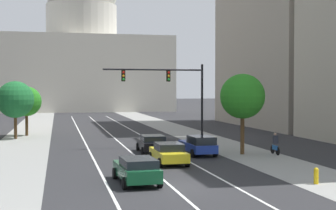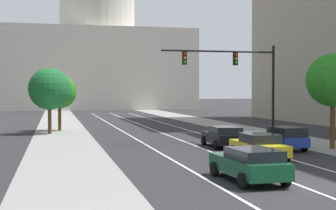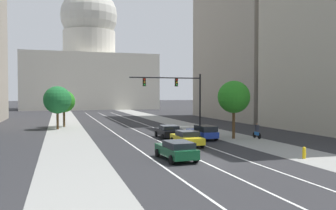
{
  "view_description": "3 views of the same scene",
  "coord_description": "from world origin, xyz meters",
  "px_view_note": "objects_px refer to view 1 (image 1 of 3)",
  "views": [
    {
      "loc": [
        -5.8,
        -24.98,
        5.12
      ],
      "look_at": [
        2.96,
        14.08,
        3.85
      ],
      "focal_mm": 52.73,
      "sensor_mm": 36.0,
      "label": 1
    },
    {
      "loc": [
        -9.66,
        -18.32,
        3.8
      ],
      "look_at": [
        -2.31,
        13.84,
        2.93
      ],
      "focal_mm": 53.36,
      "sensor_mm": 36.0,
      "label": 2
    },
    {
      "loc": [
        -9.97,
        -23.4,
        4.92
      ],
      "look_at": [
        2.8,
        17.79,
        3.56
      ],
      "focal_mm": 37.97,
      "sensor_mm": 36.0,
      "label": 3
    }
  ],
  "objects_px": {
    "car_black": "(152,143)",
    "car_blue": "(199,145)",
    "capitol_building": "(82,47)",
    "fire_hydrant": "(316,176)",
    "street_tree_near_left": "(15,100)",
    "traffic_signal_mast": "(172,87)",
    "street_tree_mid_left": "(26,102)",
    "car_yellow": "(169,153)",
    "cyclist": "(275,144)",
    "car_green": "(137,169)",
    "street_tree_near_right": "(243,97)"
  },
  "relations": [
    {
      "from": "car_black",
      "to": "car_blue",
      "type": "relative_size",
      "value": 0.94
    },
    {
      "from": "capitol_building",
      "to": "fire_hydrant",
      "type": "xyz_separation_m",
      "value": [
        7.79,
        -96.83,
        -14.86
      ]
    },
    {
      "from": "fire_hydrant",
      "to": "street_tree_near_left",
      "type": "relative_size",
      "value": 0.15
    },
    {
      "from": "car_black",
      "to": "car_blue",
      "type": "distance_m",
      "value": 3.93
    },
    {
      "from": "traffic_signal_mast",
      "to": "street_tree_mid_left",
      "type": "height_order",
      "value": "traffic_signal_mast"
    },
    {
      "from": "car_yellow",
      "to": "street_tree_near_left",
      "type": "distance_m",
      "value": 23.39
    },
    {
      "from": "car_yellow",
      "to": "car_blue",
      "type": "xyz_separation_m",
      "value": [
        3.27,
        3.88,
        0.06
      ]
    },
    {
      "from": "traffic_signal_mast",
      "to": "car_blue",
      "type": "bearing_deg",
      "value": -81.55
    },
    {
      "from": "cyclist",
      "to": "street_tree_near_left",
      "type": "height_order",
      "value": "street_tree_near_left"
    },
    {
      "from": "capitol_building",
      "to": "car_black",
      "type": "height_order",
      "value": "capitol_building"
    },
    {
      "from": "fire_hydrant",
      "to": "street_tree_near_left",
      "type": "bearing_deg",
      "value": 121.73
    },
    {
      "from": "street_tree_mid_left",
      "to": "fire_hydrant",
      "type": "bearing_deg",
      "value": -62.28
    },
    {
      "from": "car_green",
      "to": "street_tree_mid_left",
      "type": "xyz_separation_m",
      "value": [
        -7.52,
        29.93,
        3.01
      ]
    },
    {
      "from": "traffic_signal_mast",
      "to": "street_tree_mid_left",
      "type": "bearing_deg",
      "value": 133.47
    },
    {
      "from": "car_green",
      "to": "car_blue",
      "type": "height_order",
      "value": "car_blue"
    },
    {
      "from": "fire_hydrant",
      "to": "street_tree_near_left",
      "type": "xyz_separation_m",
      "value": [
        -17.86,
        28.88,
        3.6
      ]
    },
    {
      "from": "traffic_signal_mast",
      "to": "cyclist",
      "type": "height_order",
      "value": "traffic_signal_mast"
    },
    {
      "from": "fire_hydrant",
      "to": "cyclist",
      "type": "height_order",
      "value": "cyclist"
    },
    {
      "from": "traffic_signal_mast",
      "to": "fire_hydrant",
      "type": "xyz_separation_m",
      "value": [
        3.71,
        -18.29,
        -4.85
      ]
    },
    {
      "from": "car_yellow",
      "to": "car_green",
      "type": "bearing_deg",
      "value": 153.64
    },
    {
      "from": "traffic_signal_mast",
      "to": "street_tree_near_left",
      "type": "height_order",
      "value": "traffic_signal_mast"
    },
    {
      "from": "car_blue",
      "to": "capitol_building",
      "type": "bearing_deg",
      "value": 1.65
    },
    {
      "from": "capitol_building",
      "to": "car_yellow",
      "type": "height_order",
      "value": "capitol_building"
    },
    {
      "from": "capitol_building",
      "to": "fire_hydrant",
      "type": "distance_m",
      "value": 98.27
    },
    {
      "from": "capitol_building",
      "to": "car_blue",
      "type": "distance_m",
      "value": 85.45
    },
    {
      "from": "car_green",
      "to": "capitol_building",
      "type": "bearing_deg",
      "value": -3.58
    },
    {
      "from": "traffic_signal_mast",
      "to": "street_tree_mid_left",
      "type": "xyz_separation_m",
      "value": [
        -13.23,
        13.96,
        -1.53
      ]
    },
    {
      "from": "car_yellow",
      "to": "cyclist",
      "type": "height_order",
      "value": "cyclist"
    },
    {
      "from": "car_green",
      "to": "street_tree_near_left",
      "type": "relative_size",
      "value": 0.78
    },
    {
      "from": "street_tree_near_left",
      "to": "traffic_signal_mast",
      "type": "bearing_deg",
      "value": -36.82
    },
    {
      "from": "capitol_building",
      "to": "car_green",
      "type": "relative_size",
      "value": 8.93
    },
    {
      "from": "car_yellow",
      "to": "traffic_signal_mast",
      "type": "xyz_separation_m",
      "value": [
        2.45,
        9.4,
        4.56
      ]
    },
    {
      "from": "car_green",
      "to": "street_tree_near_left",
      "type": "xyz_separation_m",
      "value": [
        -8.44,
        26.56,
        3.29
      ]
    },
    {
      "from": "fire_hydrant",
      "to": "cyclist",
      "type": "bearing_deg",
      "value": 75.39
    },
    {
      "from": "car_green",
      "to": "cyclist",
      "type": "height_order",
      "value": "cyclist"
    },
    {
      "from": "car_black",
      "to": "cyclist",
      "type": "height_order",
      "value": "cyclist"
    },
    {
      "from": "fire_hydrant",
      "to": "capitol_building",
      "type": "bearing_deg",
      "value": 94.6
    },
    {
      "from": "car_blue",
      "to": "street_tree_near_left",
      "type": "distance_m",
      "value": 22.23
    },
    {
      "from": "traffic_signal_mast",
      "to": "street_tree_near_left",
      "type": "xyz_separation_m",
      "value": [
        -14.15,
        10.59,
        -1.25
      ]
    },
    {
      "from": "car_black",
      "to": "capitol_building",
      "type": "bearing_deg",
      "value": 2.88
    },
    {
      "from": "car_black",
      "to": "street_tree_near_right",
      "type": "relative_size",
      "value": 0.71
    },
    {
      "from": "car_blue",
      "to": "car_black",
      "type": "bearing_deg",
      "value": 54.76
    },
    {
      "from": "capitol_building",
      "to": "car_black",
      "type": "distance_m",
      "value": 83.19
    },
    {
      "from": "traffic_signal_mast",
      "to": "street_tree_mid_left",
      "type": "relative_size",
      "value": 1.65
    },
    {
      "from": "car_green",
      "to": "street_tree_mid_left",
      "type": "bearing_deg",
      "value": 11.51
    },
    {
      "from": "car_yellow",
      "to": "fire_hydrant",
      "type": "distance_m",
      "value": 10.82
    },
    {
      "from": "fire_hydrant",
      "to": "car_yellow",
      "type": "bearing_deg",
      "value": 124.73
    },
    {
      "from": "car_black",
      "to": "street_tree_near_right",
      "type": "distance_m",
      "value": 8.15
    },
    {
      "from": "car_blue",
      "to": "street_tree_near_right",
      "type": "distance_m",
      "value": 5.14
    },
    {
      "from": "cyclist",
      "to": "street_tree_near_right",
      "type": "relative_size",
      "value": 0.27
    }
  ]
}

